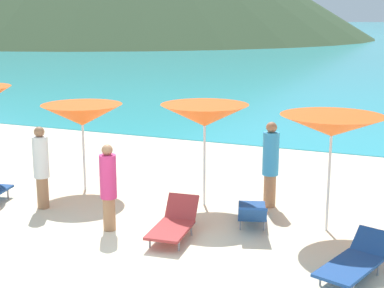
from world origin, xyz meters
TOP-DOWN VIEW (x-y plane):
  - ground_plane at (0.00, 10.00)m, footprint 50.00×100.00m
  - umbrella_1 at (-2.82, 3.08)m, footprint 2.00×2.00m
  - umbrella_2 at (0.20, 3.14)m, footprint 2.08×2.08m
  - umbrella_3 at (2.93, 2.63)m, footprint 2.06×2.06m
  - lounge_chair_1 at (0.39, 1.13)m, footprint 0.76×1.46m
  - lounge_chair_2 at (3.69, 0.76)m, footprint 1.09×1.77m
  - lounge_chair_4 at (1.56, 2.26)m, footprint 0.97×1.64m
  - beachgoer_0 at (-2.92, 1.61)m, footprint 0.33×0.33m
  - beachgoer_2 at (-0.93, 1.03)m, footprint 0.32×0.32m
  - beachgoer_3 at (1.55, 3.57)m, footprint 0.35×0.35m

SIDE VIEW (x-z plane):
  - ground_plane at x=0.00m, z-range -0.30..0.00m
  - lounge_chair_2 at x=3.69m, z-range -0.02..0.56m
  - lounge_chair_4 at x=1.56m, z-range -0.02..0.61m
  - lounge_chair_1 at x=0.39m, z-range -0.04..0.64m
  - beachgoer_2 at x=-0.93m, z-range 0.05..1.74m
  - beachgoer_0 at x=-2.92m, z-range 0.06..1.84m
  - beachgoer_3 at x=1.55m, z-range 0.06..1.92m
  - umbrella_1 at x=-2.82m, z-range 0.77..2.82m
  - umbrella_2 at x=0.20m, z-range 0.87..3.09m
  - umbrella_3 at x=2.93m, z-range 0.92..3.17m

